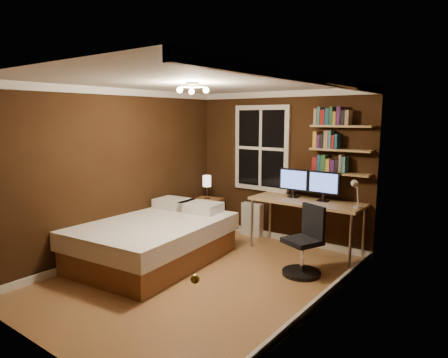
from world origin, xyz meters
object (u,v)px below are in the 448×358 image
Objects in this scene: bedside_lamp at (207,187)px; office_chair at (305,249)px; bed at (155,240)px; desk at (306,204)px; nightstand at (207,215)px; radiator at (252,219)px; monitor_right at (324,186)px; desk_lamp at (356,193)px; monitor_left at (294,183)px.

bedside_lamp is 2.50m from office_chair.
bed is 2.35m from desk.
desk is at bearing 137.16° from office_chair.
radiator is at bearing 8.95° from nightstand.
monitor_right is 1.12× the size of desk_lamp.
office_chair reaches higher than bed.
bed is 1.97m from radiator.
desk_lamp reaches higher than nightstand.
desk reaches higher than radiator.
nightstand is 0.64× the size of office_chair.
monitor_right is at bearing -6.75° from nightstand.
monitor_left reaches higher than desk.
monitor_left is at bearing 4.41° from bedside_lamp.
monitor_right is at bearing 121.67° from office_chair.
bedside_lamp reaches higher than bed.
bedside_lamp is 0.88× the size of monitor_right.
nightstand is at bearing -176.36° from office_chair.
bed is 1.68m from nightstand.
desk_lamp is (2.73, -0.08, 0.74)m from nightstand.
bed is 4.80× the size of monitor_left.
monitor_right is at bearing 38.57° from bed.
nightstand is 1.37× the size of desk_lamp.
office_chair is (0.15, -0.91, -0.70)m from monitor_right.
radiator is at bearing 170.20° from monitor_left.
bedside_lamp reaches higher than office_chair.
bedside_lamp is 0.88× the size of monitor_left.
bed is 2.14m from office_chair.
bed is 1.75m from bedside_lamp.
desk_lamp is at bearing -1.76° from bedside_lamp.
monitor_left is at bearing 180.00° from monitor_right.
monitor_left is 1.00× the size of monitor_right.
monitor_left reaches higher than desk_lamp.
bedside_lamp is at bearing 178.24° from desk_lamp.
office_chair reaches higher than desk.
desk is at bearing 170.93° from desk_lamp.
monitor_left is (1.31, 1.77, 0.73)m from bed.
nightstand is 2.45m from office_chair.
desk is (1.94, 0.04, -0.06)m from bedside_lamp.
desk is 0.85m from desk_lamp.
radiator is at bearing 167.31° from office_chair.
desk_lamp reaches higher than desk.
nightstand is 1.38× the size of bedside_lamp.
bedside_lamp is 0.47× the size of office_chair.
monitor_right reaches higher than desk_lamp.
nightstand is (-0.36, 1.64, -0.02)m from bed.
nightstand is 0.35× the size of desk.
desk is (1.14, -0.24, 0.47)m from radiator.
desk_lamp is (2.73, -0.08, 0.22)m from bedside_lamp.
monitor_left is 1.08m from desk_lamp.
bed is at bearing -134.09° from office_chair.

